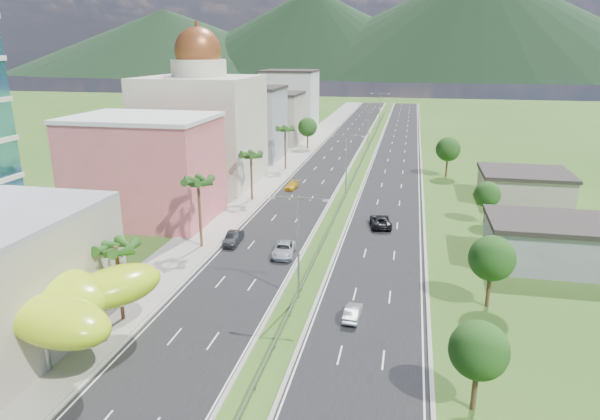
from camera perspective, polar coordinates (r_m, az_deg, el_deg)
The scene contains 32 objects.
ground at distance 47.93m, azimuth -2.70°, elevation -14.50°, with size 500.00×500.00×0.00m, color #2D5119.
road_left at distance 133.17m, azimuth 3.79°, elevation 6.05°, with size 11.00×260.00×0.04m, color black.
road_right at distance 131.98m, azimuth 10.28°, elevation 5.72°, with size 11.00×260.00×0.04m, color black.
sidewalk_left at distance 134.77m, azimuth -0.23°, elevation 6.24°, with size 7.00×260.00×0.12m, color gray.
median_guardrail at distance 114.66m, azimuth 6.25°, elevation 4.53°, with size 0.10×216.06×0.76m.
streetlight_median_b at distance 53.83m, azimuth -0.17°, elevation -2.88°, with size 6.04×0.25×11.00m.
streetlight_median_c at distance 92.00m, azimuth 4.99°, elevation 5.41°, with size 6.04×0.25×11.00m.
streetlight_median_d at distance 136.20m, azimuth 7.31°, elevation 9.07°, with size 6.04×0.25×11.00m.
streetlight_median_e at distance 180.80m, azimuth 8.51°, elevation 10.92°, with size 6.04×0.25×11.00m.
lime_canopy at distance 50.89m, azimuth -26.63°, elevation -8.11°, with size 18.00×15.00×7.40m.
pink_shophouse at distance 83.10m, azimuth -16.18°, elevation 4.09°, with size 20.00×15.00×15.00m, color #D55767.
domed_building at distance 102.99m, azimuth -10.44°, elevation 9.02°, with size 20.00×20.00×28.70m.
midrise_grey at distance 126.44m, azimuth -5.69°, elevation 9.10°, with size 16.00×15.00×16.00m, color gray.
midrise_beige at distance 147.60m, azimuth -3.11°, elevation 9.68°, with size 16.00×15.00×13.00m, color #A59788.
midrise_white at distance 169.53m, azimuth -1.11°, elevation 11.48°, with size 16.00×15.00×18.00m, color silver.
shed_near at distance 70.58m, azimuth 25.48°, elevation -3.37°, with size 15.00×10.00×5.00m, color gray.
shed_far at distance 99.22m, azimuth 22.77°, elevation 2.29°, with size 14.00×12.00×4.40m, color #A59788.
palm_tree_b at distance 52.17m, azimuth -19.02°, elevation -4.13°, with size 3.60×3.60×8.10m.
palm_tree_c at distance 68.81m, azimuth -10.81°, elevation 2.75°, with size 3.60×3.60×9.60m.
palm_tree_d at distance 90.16m, azimuth -5.26°, elevation 5.68°, with size 3.60×3.60×8.60m.
palm_tree_e at distance 113.83m, azimuth -1.60°, elevation 8.47°, with size 3.60×3.60×9.40m.
leafy_tree_lfar at distance 138.41m, azimuth 0.81°, elevation 8.83°, with size 4.90×4.90×8.05m.
leafy_tree_ra at distance 40.41m, azimuth 18.54°, elevation -14.03°, with size 4.20×4.20×6.90m.
leafy_tree_rb at distance 55.89m, azimuth 19.79°, elevation -4.88°, with size 4.55×4.55×7.47m.
leafy_tree_rc at distance 83.00m, azimuth 19.34°, elevation 1.56°, with size 3.85×3.85×6.33m.
leafy_tree_rd at distance 111.53m, azimuth 15.52°, elevation 6.27°, with size 4.90×4.90×8.05m.
mountain_ridge at distance 492.71m, azimuth 17.97°, elevation 13.19°, with size 860.00×140.00×90.00m, color black, non-canonical shape.
car_dark_left at distance 71.39m, azimuth -7.11°, elevation -2.98°, with size 1.71×4.92×1.62m, color black.
car_silver_mid_left at distance 66.98m, azimuth -1.72°, elevation -4.24°, with size 2.60×5.64×1.57m, color #ABAFB3.
car_yellow_far_left at distance 98.55m, azimuth -0.87°, elevation 2.62°, with size 1.77×4.35×1.26m, color gold.
car_silver_right at distance 52.35m, azimuth 5.65°, elevation -10.79°, with size 1.41×4.04×1.33m, color #A0A3A7.
car_dark_far_right at distance 78.60m, azimuth 8.59°, elevation -1.16°, with size 2.73×5.93×1.65m, color black.
Camera 1 is at (10.45, -39.58, 24.94)m, focal length 32.00 mm.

